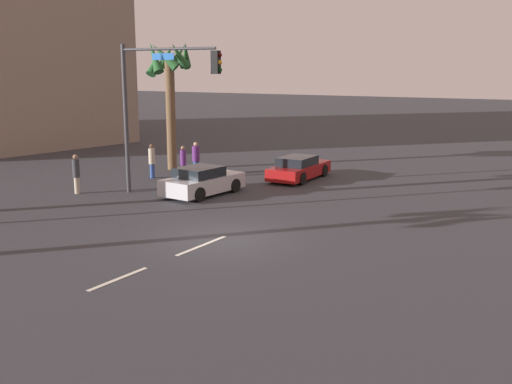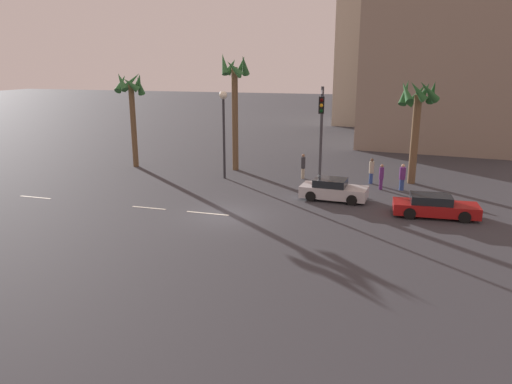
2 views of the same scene
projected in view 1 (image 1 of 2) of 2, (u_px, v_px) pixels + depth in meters
The scene contains 12 objects.
ground_plane at pixel (221, 238), 19.93m from camera, with size 220.00×220.00×0.00m, color #333338.
lane_stripe_2 at pixel (119, 279), 16.00m from camera, with size 2.15×0.14×0.01m, color silver.
lane_stripe_3 at pixel (202, 246), 19.05m from camera, with size 2.53×0.14×0.01m, color silver.
car_0 at pixel (299, 168), 30.62m from camera, with size 4.59×2.00×1.22m.
car_1 at pixel (202, 181), 26.78m from camera, with size 4.14×2.11×1.31m.
traffic_signal at pixel (155, 94), 25.92m from camera, with size 0.97×5.00×6.72m.
pedestrian_0 at pixel (196, 158), 31.97m from camera, with size 0.55×0.55×1.78m.
pedestrian_1 at pixel (76, 173), 26.97m from camera, with size 0.41×0.41×1.82m.
pedestrian_2 at pixel (152, 160), 30.93m from camera, with size 0.44×0.44×1.80m.
pedestrian_3 at pixel (183, 161), 30.75m from camera, with size 0.32×0.32×1.73m.
palm_tree_1 at pixel (170, 76), 32.81m from camera, with size 2.85×2.73×7.24m.
building_0 at pixel (4, 31), 43.75m from camera, with size 14.21×12.88×16.90m, color gray.
Camera 1 is at (-15.54, -11.34, 5.55)m, focal length 41.33 mm.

